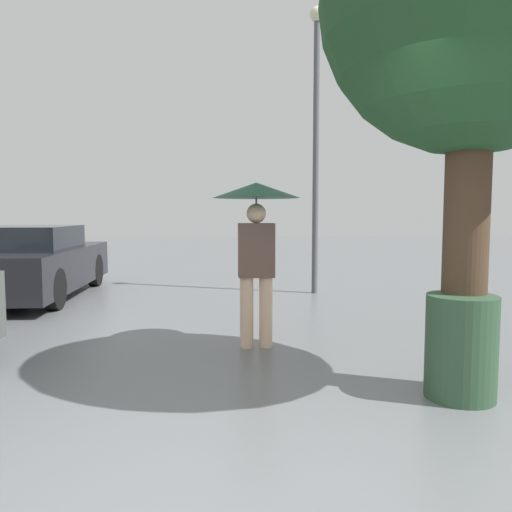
# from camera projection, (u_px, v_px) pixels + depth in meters

# --- Properties ---
(pedestrian) EXTENTS (0.93, 0.93, 1.78)m
(pedestrian) POSITION_uv_depth(u_px,v_px,m) (256.00, 221.00, 5.31)
(pedestrian) COLOR beige
(pedestrian) RESTS_ON ground_plane
(parked_car_farthest) EXTENTS (1.71, 4.07, 1.24)m
(parked_car_farthest) POSITION_uv_depth(u_px,v_px,m) (31.00, 263.00, 8.63)
(parked_car_farthest) COLOR black
(parked_car_farthest) RESTS_ON ground_plane
(tree) EXTENTS (2.37, 2.37, 4.28)m
(tree) POSITION_uv_depth(u_px,v_px,m) (474.00, 3.00, 3.80)
(tree) COLOR #473323
(tree) RESTS_ON ground_plane
(street_lamp) EXTENTS (0.27, 0.27, 5.06)m
(street_lamp) POSITION_uv_depth(u_px,v_px,m) (316.00, 123.00, 8.87)
(street_lamp) COLOR #515456
(street_lamp) RESTS_ON ground_plane
(trash_bin) EXTENTS (0.54, 0.54, 0.82)m
(trash_bin) POSITION_uv_depth(u_px,v_px,m) (461.00, 347.00, 3.91)
(trash_bin) COLOR #2D4C33
(trash_bin) RESTS_ON ground_plane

